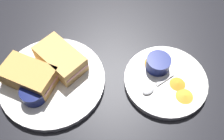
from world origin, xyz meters
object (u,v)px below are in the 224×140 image
object	(u,v)px
sandwich_half_far	(29,75)
ramekin_dark_sauce	(33,93)
spoon_by_dark_ramekin	(51,82)
ramekin_light_gravy	(158,63)
plate_sandwich_main	(53,81)
spoon_by_gravy_ramekin	(152,88)
plate_chips_companion	(165,81)
sandwich_half_near	(61,59)

from	to	relation	value
sandwich_half_far	ramekin_dark_sauce	distance (cm)	4.94
spoon_by_dark_ramekin	ramekin_light_gravy	bearing A→B (deg)	33.29
sandwich_half_far	spoon_by_dark_ramekin	xyz separation A→B (cm)	(4.94, 1.28, -2.04)
plate_sandwich_main	spoon_by_gravy_ramekin	world-z (taller)	spoon_by_gravy_ramekin
spoon_by_gravy_ramekin	plate_chips_companion	bearing A→B (deg)	58.60
sandwich_half_near	spoon_by_dark_ramekin	size ratio (longest dim) A/B	1.51
plate_sandwich_main	spoon_by_gravy_ramekin	distance (cm)	25.54
sandwich_half_far	plate_chips_companion	xyz separation A→B (cm)	(31.33, 13.85, -3.20)
spoon_by_dark_ramekin	ramekin_light_gravy	distance (cm)	27.79
sandwich_half_far	spoon_by_dark_ramekin	world-z (taller)	sandwich_half_far
plate_sandwich_main	sandwich_half_near	bearing A→B (deg)	87.61
sandwich_half_near	plate_chips_companion	bearing A→B (deg)	13.46
sandwich_half_far	ramekin_light_gravy	bearing A→B (deg)	30.41
plate_chips_companion	spoon_by_gravy_ramekin	distance (cm)	4.78
plate_sandwich_main	sandwich_half_far	bearing A→B (deg)	-152.39
spoon_by_dark_ramekin	ramekin_light_gravy	size ratio (longest dim) A/B	1.58
sandwich_half_near	ramekin_dark_sauce	xyz separation A→B (cm)	(-1.41, -11.06, -0.66)
plate_sandwich_main	sandwich_half_far	size ratio (longest dim) A/B	2.03
ramekin_dark_sauce	sandwich_half_far	bearing A→B (deg)	133.08
ramekin_dark_sauce	spoon_by_gravy_ramekin	bearing A→B (deg)	27.77
spoon_by_dark_ramekin	spoon_by_gravy_ramekin	size ratio (longest dim) A/B	1.07
sandwich_half_far	ramekin_dark_sauce	size ratio (longest dim) A/B	2.18
sandwich_half_far	ramekin_dark_sauce	bearing A→B (deg)	-46.92
spoon_by_gravy_ramekin	ramekin_light_gravy	bearing A→B (deg)	96.72
sandwich_half_far	ramekin_dark_sauce	xyz separation A→B (cm)	(3.34, -3.57, -0.66)
ramekin_dark_sauce	plate_chips_companion	world-z (taller)	ramekin_dark_sauce
sandwich_half_near	spoon_by_dark_ramekin	distance (cm)	6.54
ramekin_dark_sauce	plate_chips_companion	xyz separation A→B (cm)	(27.99, 17.43, -2.54)
spoon_by_gravy_ramekin	ramekin_dark_sauce	bearing A→B (deg)	-152.23
spoon_by_gravy_ramekin	sandwich_half_near	bearing A→B (deg)	-174.32
ramekin_light_gravy	sandwich_half_far	bearing A→B (deg)	-149.59
plate_chips_companion	ramekin_light_gravy	xyz separation A→B (cm)	(-3.20, 2.66, 2.62)
plate_sandwich_main	ramekin_dark_sauce	bearing A→B (deg)	-101.39
sandwich_half_near	ramekin_dark_sauce	bearing A→B (deg)	-97.27
plate_sandwich_main	ramekin_light_gravy	distance (cm)	27.64
plate_sandwich_main	sandwich_half_near	world-z (taller)	sandwich_half_near
ramekin_dark_sauce	plate_sandwich_main	bearing A→B (deg)	78.61
plate_chips_companion	ramekin_light_gravy	distance (cm)	4.92
ramekin_dark_sauce	ramekin_light_gravy	distance (cm)	31.91
plate_sandwich_main	ramekin_light_gravy	bearing A→B (deg)	30.93
sandwich_half_far	spoon_by_gravy_ramekin	xyz separation A→B (cm)	(28.92, 9.90, -2.04)
ramekin_dark_sauce	spoon_by_gravy_ramekin	xyz separation A→B (cm)	(25.58, 13.47, -1.37)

